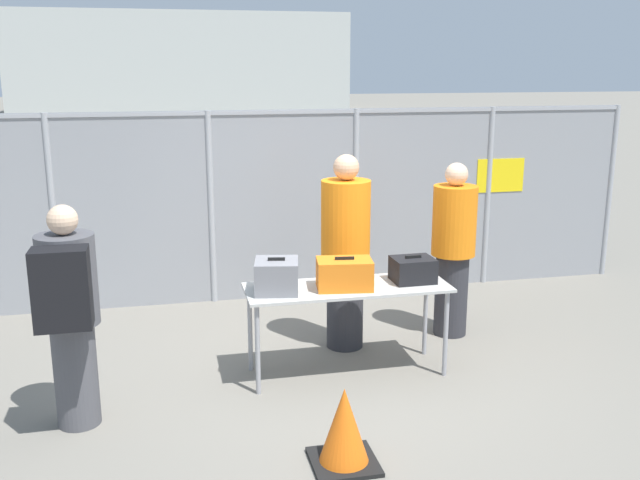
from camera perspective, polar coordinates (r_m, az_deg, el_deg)
ground_plane at (r=6.19m, az=1.06°, el=-11.05°), size 120.00×120.00×0.00m
fence_section at (r=8.02m, az=-2.72°, el=3.12°), size 8.30×0.07×2.13m
inspection_table at (r=6.05m, az=2.20°, el=-4.38°), size 1.73×0.60×0.79m
suitcase_grey at (r=5.86m, az=-3.49°, el=-2.90°), size 0.41×0.42×0.29m
suitcase_orange at (r=5.94m, az=1.96°, el=-2.73°), size 0.49×0.36×0.27m
suitcase_black at (r=6.18m, az=7.43°, el=-2.37°), size 0.36×0.30×0.23m
traveler_hooded at (r=5.38m, az=-19.43°, el=-5.29°), size 0.41×0.64×1.66m
security_worker_near at (r=6.57m, az=2.05°, el=-0.80°), size 0.45×0.45×1.83m
security_worker_far at (r=7.02m, az=10.61°, el=-0.60°), size 0.42×0.42×1.71m
utility_trailer at (r=10.61m, az=-0.68°, el=1.66°), size 4.12×2.06×0.62m
distant_hangar at (r=43.05m, az=-11.09°, el=13.66°), size 17.77×9.22×5.35m
traffic_cone at (r=4.89m, az=1.94°, el=-14.91°), size 0.44×0.44×0.55m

